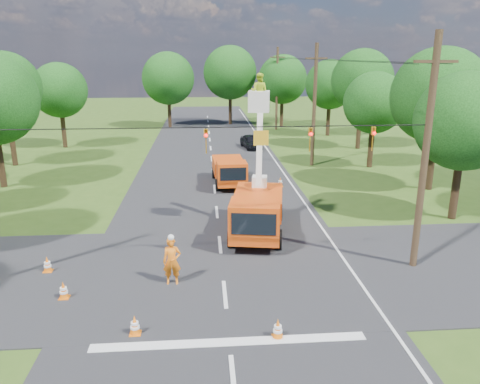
{
  "coord_description": "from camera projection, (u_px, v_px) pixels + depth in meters",
  "views": [
    {
      "loc": [
        -0.7,
        -16.43,
        9.04
      ],
      "look_at": [
        1.03,
        5.45,
        2.6
      ],
      "focal_mm": 35.0,
      "sensor_mm": 36.0,
      "label": 1
    }
  ],
  "objects": [
    {
      "name": "tree_far_c",
      "position": [
        282.0,
        79.0,
        59.41
      ],
      "size": [
        6.2,
        6.2,
        9.18
      ],
      "color": "#382616",
      "rests_on": "ground"
    },
    {
      "name": "tree_left_e",
      "position": [
        5.0,
        88.0,
        38.17
      ],
      "size": [
        5.8,
        5.8,
        9.41
      ],
      "color": "#382616",
      "rests_on": "ground"
    },
    {
      "name": "road_cross",
      "position": [
        223.0,
        272.0,
        20.22
      ],
      "size": [
        56.0,
        10.0,
        0.07
      ],
      "primitive_type": "cube",
      "color": "black",
      "rests_on": "ground"
    },
    {
      "name": "pole_right_mid",
      "position": [
        314.0,
        105.0,
        38.56
      ],
      "size": [
        1.8,
        0.3,
        10.0
      ],
      "color": "#4C3823",
      "rests_on": "ground"
    },
    {
      "name": "tree_right_a",
      "position": [
        465.0,
        122.0,
        25.42
      ],
      "size": [
        5.4,
        5.4,
        8.28
      ],
      "color": "#382616",
      "rests_on": "ground"
    },
    {
      "name": "traffic_cone_4",
      "position": [
        64.0,
        290.0,
        17.94
      ],
      "size": [
        0.38,
        0.38,
        0.71
      ],
      "color": "orange",
      "rests_on": "ground"
    },
    {
      "name": "second_truck",
      "position": [
        229.0,
        170.0,
        33.61
      ],
      "size": [
        2.41,
        5.61,
        2.07
      ],
      "rotation": [
        0.0,
        0.0,
        0.04
      ],
      "color": "red",
      "rests_on": "ground"
    },
    {
      "name": "tree_far_b",
      "position": [
        230.0,
        73.0,
        61.58
      ],
      "size": [
        7.0,
        7.0,
        10.32
      ],
      "color": "#382616",
      "rests_on": "ground"
    },
    {
      "name": "signal_span",
      "position": [
        277.0,
        137.0,
        18.73
      ],
      "size": [
        18.0,
        0.29,
        1.07
      ],
      "color": "black",
      "rests_on": "ground"
    },
    {
      "name": "tree_right_e",
      "position": [
        330.0,
        85.0,
        53.11
      ],
      "size": [
        5.6,
        5.6,
        8.63
      ],
      "color": "#382616",
      "rests_on": "ground"
    },
    {
      "name": "tree_far_a",
      "position": [
        168.0,
        78.0,
        59.24
      ],
      "size": [
        6.6,
        6.6,
        9.5
      ],
      "color": "#382616",
      "rests_on": "ground"
    },
    {
      "name": "traffic_cone_7",
      "position": [
        280.0,
        182.0,
        33.26
      ],
      "size": [
        0.38,
        0.38,
        0.71
      ],
      "color": "orange",
      "rests_on": "ground"
    },
    {
      "name": "ground",
      "position": [
        213.0,
        172.0,
        37.44
      ],
      "size": [
        140.0,
        140.0,
        0.0
      ],
      "primitive_type": "plane",
      "color": "#324F17",
      "rests_on": "ground"
    },
    {
      "name": "tree_right_c",
      "position": [
        374.0,
        103.0,
        37.9
      ],
      "size": [
        5.0,
        5.0,
        7.83
      ],
      "color": "#382616",
      "rests_on": "ground"
    },
    {
      "name": "tree_right_d",
      "position": [
        362.0,
        80.0,
        45.29
      ],
      "size": [
        6.0,
        6.0,
        9.7
      ],
      "color": "#382616",
      "rests_on": "ground"
    },
    {
      "name": "traffic_cone_0",
      "position": [
        135.0,
        325.0,
        15.62
      ],
      "size": [
        0.38,
        0.38,
        0.71
      ],
      "color": "orange",
      "rests_on": "ground"
    },
    {
      "name": "ground_worker",
      "position": [
        172.0,
        261.0,
        18.93
      ],
      "size": [
        0.74,
        0.49,
        2.03
      ],
      "primitive_type": "imported",
      "rotation": [
        0.0,
        0.0,
        0.01
      ],
      "color": "orange",
      "rests_on": "ground"
    },
    {
      "name": "edge_line",
      "position": [
        282.0,
        171.0,
        37.87
      ],
      "size": [
        0.12,
        90.0,
        0.02
      ],
      "primitive_type": "cube",
      "color": "silver",
      "rests_on": "ground"
    },
    {
      "name": "pole_right_far",
      "position": [
        277.0,
        88.0,
        57.69
      ],
      "size": [
        1.8,
        0.3,
        10.0
      ],
      "color": "#4C3823",
      "rests_on": "ground"
    },
    {
      "name": "traffic_cone_3",
      "position": [
        268.0,
        197.0,
        29.83
      ],
      "size": [
        0.38,
        0.38,
        0.71
      ],
      "color": "orange",
      "rests_on": "ground"
    },
    {
      "name": "traffic_cone_1",
      "position": [
        278.0,
        329.0,
        15.43
      ],
      "size": [
        0.38,
        0.38,
        0.71
      ],
      "color": "orange",
      "rests_on": "ground"
    },
    {
      "name": "pole_right_near",
      "position": [
        425.0,
        153.0,
        19.43
      ],
      "size": [
        1.8,
        0.3,
        10.0
      ],
      "color": "#4C3823",
      "rests_on": "ground"
    },
    {
      "name": "tree_left_f",
      "position": [
        59.0,
        90.0,
        46.2
      ],
      "size": [
        5.4,
        5.4,
        8.4
      ],
      "color": "#382616",
      "rests_on": "ground"
    },
    {
      "name": "traffic_cone_5",
      "position": [
        47.0,
        264.0,
        20.16
      ],
      "size": [
        0.38,
        0.38,
        0.71
      ],
      "color": "orange",
      "rests_on": "ground"
    },
    {
      "name": "traffic_cone_2",
      "position": [
        254.0,
        222.0,
        25.27
      ],
      "size": [
        0.38,
        0.38,
        0.71
      ],
      "color": "orange",
      "rests_on": "ground"
    },
    {
      "name": "stop_bar",
      "position": [
        230.0,
        343.0,
        15.25
      ],
      "size": [
        9.0,
        0.45,
        0.02
      ],
      "primitive_type": "cube",
      "color": "silver",
      "rests_on": "ground"
    },
    {
      "name": "distant_car",
      "position": [
        251.0,
        142.0,
        47.02
      ],
      "size": [
        2.26,
        4.19,
        1.35
      ],
      "primitive_type": "imported",
      "rotation": [
        0.0,
        0.0,
        0.17
      ],
      "color": "black",
      "rests_on": "ground"
    },
    {
      "name": "tree_right_b",
      "position": [
        439.0,
        96.0,
        31.03
      ],
      "size": [
        6.4,
        6.4,
        9.65
      ],
      "color": "#382616",
      "rests_on": "ground"
    },
    {
      "name": "bucket_truck",
      "position": [
        257.0,
        203.0,
        24.1
      ],
      "size": [
        3.44,
        6.77,
        8.21
      ],
      "rotation": [
        0.0,
        0.0,
        -0.17
      ],
      "color": "red",
      "rests_on": "ground"
    },
    {
      "name": "road_main",
      "position": [
        213.0,
        172.0,
        37.44
      ],
      "size": [
        12.0,
        100.0,
        0.06
      ],
      "primitive_type": "cube",
      "color": "black",
      "rests_on": "ground"
    }
  ]
}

